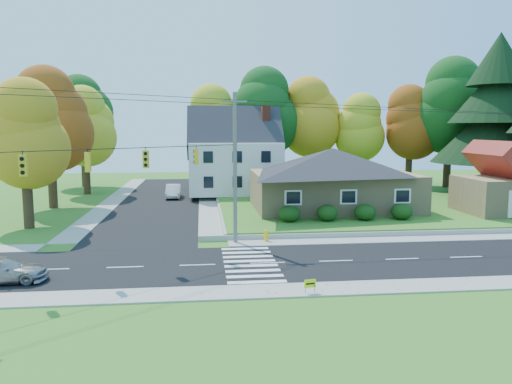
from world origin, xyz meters
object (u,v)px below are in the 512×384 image
Objects in this scene: ranch_house at (332,177)px; silver_sedan at (2,270)px; white_car at (173,191)px; fire_hydrant at (266,236)px.

ranch_house is 3.33× the size of silver_sedan.
ranch_house reaches higher than white_car.
silver_sedan is 16.12m from fire_hydrant.
ranch_house is 28.40m from silver_sedan.
ranch_house is 13.32m from fire_hydrant.
fire_hydrant is (7.44, -22.32, -0.34)m from white_car.
fire_hydrant is (-7.40, -10.70, -2.86)m from ranch_house.
silver_sedan is at bearing -103.72° from white_car.
ranch_house is 17.00× the size of fire_hydrant.
silver_sedan is 5.11× the size of fire_hydrant.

